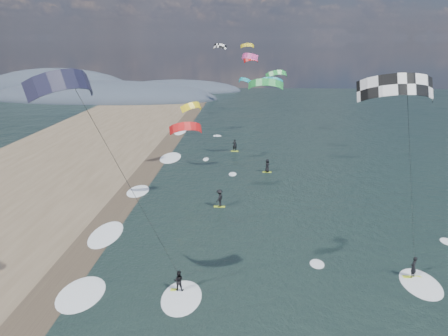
{
  "coord_description": "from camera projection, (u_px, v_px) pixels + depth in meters",
  "views": [
    {
      "loc": [
        0.8,
        -18.42,
        16.09
      ],
      "look_at": [
        -1.0,
        12.0,
        7.0
      ],
      "focal_mm": 35.0,
      "sensor_mm": 36.0,
      "label": 1
    }
  ],
  "objects": [
    {
      "name": "kitesurfer_near_a",
      "position": [
        410.0,
        139.0,
        22.93
      ],
      "size": [
        7.56,
        8.32,
        14.98
      ],
      "color": "#CDEF2A",
      "rests_on": "ground"
    },
    {
      "name": "kitesurfer_near_b",
      "position": [
        118.0,
        173.0,
        22.46
      ],
      "size": [
        6.63,
        8.98,
        15.28
      ],
      "color": "#CDEF2A",
      "rests_on": "ground"
    },
    {
      "name": "far_kitesurfers",
      "position": [
        237.0,
        175.0,
        50.29
      ],
      "size": [
        6.23,
        23.15,
        1.82
      ],
      "color": "#CDEF2A",
      "rests_on": "ground"
    },
    {
      "name": "wet_sand_strip",
      "position": [
        75.0,
        263.0,
        32.51
      ],
      "size": [
        3.0,
        240.0,
        0.0
      ],
      "primitive_type": "cube",
      "color": "#382D23",
      "rests_on": "ground"
    },
    {
      "name": "bg_kite_field",
      "position": [
        246.0,
        71.0,
        70.41
      ],
      "size": [
        15.06,
        69.83,
        8.83
      ],
      "color": "green",
      "rests_on": "ground"
    },
    {
      "name": "shoreline_surf",
      "position": [
        111.0,
        236.0,
        36.99
      ],
      "size": [
        2.4,
        79.4,
        0.11
      ],
      "color": "white",
      "rests_on": "ground"
    },
    {
      "name": "coastal_hills",
      "position": [
        94.0,
        95.0,
        127.99
      ],
      "size": [
        80.0,
        41.0,
        15.0
      ],
      "color": "#3D4756",
      "rests_on": "ground"
    }
  ]
}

